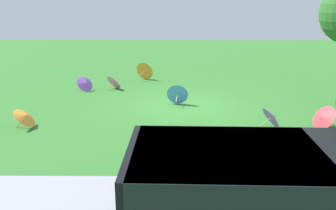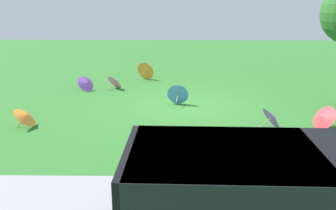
{
  "view_description": "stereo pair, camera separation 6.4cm",
  "coord_description": "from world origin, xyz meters",
  "px_view_note": "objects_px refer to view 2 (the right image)",
  "views": [
    {
      "loc": [
        0.49,
        11.7,
        3.52
      ],
      "look_at": [
        0.57,
        1.9,
        0.6
      ],
      "focal_mm": 38.58,
      "sensor_mm": 36.0,
      "label": 1
    },
    {
      "loc": [
        0.42,
        11.7,
        3.52
      ],
      "look_at": [
        0.57,
        1.9,
        0.6
      ],
      "focal_mm": 38.58,
      "sensor_mm": 36.0,
      "label": 2
    }
  ],
  "objects_px": {
    "van_dark": "(277,192)",
    "parasol_orange_1": "(146,70)",
    "parasol_purple_0": "(86,83)",
    "parasol_blue_1": "(178,94)",
    "parasol_red_0": "(323,117)",
    "parasol_purple_1": "(273,117)",
    "parasol_orange_0": "(26,116)",
    "parasol_pink_0": "(116,81)"
  },
  "relations": [
    {
      "from": "parasol_orange_0",
      "to": "parasol_red_0",
      "type": "xyz_separation_m",
      "value": [
        -8.29,
        -0.01,
        0.01
      ]
    },
    {
      "from": "van_dark",
      "to": "parasol_blue_1",
      "type": "bearing_deg",
      "value": -80.12
    },
    {
      "from": "van_dark",
      "to": "parasol_orange_1",
      "type": "height_order",
      "value": "van_dark"
    },
    {
      "from": "van_dark",
      "to": "parasol_orange_1",
      "type": "relative_size",
      "value": 5.26
    },
    {
      "from": "van_dark",
      "to": "parasol_purple_0",
      "type": "xyz_separation_m",
      "value": [
        4.89,
        -9.25,
        -0.61
      ]
    },
    {
      "from": "van_dark",
      "to": "parasol_pink_0",
      "type": "xyz_separation_m",
      "value": [
        3.78,
        -9.58,
        -0.61
      ]
    },
    {
      "from": "van_dark",
      "to": "parasol_purple_0",
      "type": "bearing_deg",
      "value": -62.16
    },
    {
      "from": "parasol_red_0",
      "to": "parasol_pink_0",
      "type": "xyz_separation_m",
      "value": [
        6.46,
        -4.54,
        -0.04
      ]
    },
    {
      "from": "parasol_red_0",
      "to": "parasol_purple_1",
      "type": "distance_m",
      "value": 1.37
    },
    {
      "from": "parasol_pink_0",
      "to": "van_dark",
      "type": "bearing_deg",
      "value": 111.51
    },
    {
      "from": "parasol_purple_0",
      "to": "parasol_red_0",
      "type": "height_order",
      "value": "parasol_red_0"
    },
    {
      "from": "van_dark",
      "to": "parasol_orange_0",
      "type": "distance_m",
      "value": 7.55
    },
    {
      "from": "parasol_orange_1",
      "to": "parasol_pink_0",
      "type": "xyz_separation_m",
      "value": [
        1.1,
        1.8,
        -0.1
      ]
    },
    {
      "from": "parasol_purple_0",
      "to": "parasol_purple_1",
      "type": "relative_size",
      "value": 1.08
    },
    {
      "from": "van_dark",
      "to": "parasol_blue_1",
      "type": "xyz_separation_m",
      "value": [
        1.3,
        -7.47,
        -0.55
      ]
    },
    {
      "from": "parasol_purple_0",
      "to": "parasol_orange_0",
      "type": "height_order",
      "value": "parasol_orange_0"
    },
    {
      "from": "parasol_orange_1",
      "to": "parasol_purple_1",
      "type": "distance_m",
      "value": 7.42
    },
    {
      "from": "parasol_pink_0",
      "to": "parasol_blue_1",
      "type": "relative_size",
      "value": 1.08
    },
    {
      "from": "parasol_red_0",
      "to": "parasol_orange_1",
      "type": "xyz_separation_m",
      "value": [
        5.36,
        -6.34,
        0.07
      ]
    },
    {
      "from": "parasol_orange_1",
      "to": "parasol_blue_1",
      "type": "distance_m",
      "value": 4.15
    },
    {
      "from": "parasol_purple_1",
      "to": "parasol_blue_1",
      "type": "relative_size",
      "value": 1.03
    },
    {
      "from": "parasol_orange_0",
      "to": "parasol_orange_1",
      "type": "relative_size",
      "value": 0.8
    },
    {
      "from": "parasol_orange_0",
      "to": "parasol_pink_0",
      "type": "distance_m",
      "value": 4.9
    },
    {
      "from": "parasol_orange_0",
      "to": "parasol_pink_0",
      "type": "xyz_separation_m",
      "value": [
        -1.82,
        -4.54,
        -0.03
      ]
    },
    {
      "from": "van_dark",
      "to": "parasol_orange_0",
      "type": "height_order",
      "value": "van_dark"
    },
    {
      "from": "parasol_purple_1",
      "to": "parasol_pink_0",
      "type": "bearing_deg",
      "value": -41.13
    },
    {
      "from": "parasol_red_0",
      "to": "parasol_blue_1",
      "type": "xyz_separation_m",
      "value": [
        3.99,
        -2.43,
        0.02
      ]
    },
    {
      "from": "parasol_orange_0",
      "to": "parasol_purple_0",
      "type": "bearing_deg",
      "value": -99.58
    },
    {
      "from": "parasol_purple_0",
      "to": "parasol_blue_1",
      "type": "xyz_separation_m",
      "value": [
        -3.59,
        1.79,
        0.07
      ]
    },
    {
      "from": "parasol_purple_0",
      "to": "parasol_purple_1",
      "type": "distance_m",
      "value": 7.46
    },
    {
      "from": "parasol_orange_0",
      "to": "parasol_purple_1",
      "type": "distance_m",
      "value": 6.92
    },
    {
      "from": "parasol_purple_1",
      "to": "parasol_blue_1",
      "type": "distance_m",
      "value": 3.52
    },
    {
      "from": "parasol_orange_0",
      "to": "parasol_blue_1",
      "type": "relative_size",
      "value": 0.93
    },
    {
      "from": "parasol_pink_0",
      "to": "parasol_blue_1",
      "type": "distance_m",
      "value": 3.25
    },
    {
      "from": "parasol_pink_0",
      "to": "parasol_orange_0",
      "type": "bearing_deg",
      "value": 68.14
    },
    {
      "from": "parasol_purple_0",
      "to": "parasol_orange_0",
      "type": "distance_m",
      "value": 4.28
    },
    {
      "from": "van_dark",
      "to": "parasol_red_0",
      "type": "bearing_deg",
      "value": -118.05
    },
    {
      "from": "van_dark",
      "to": "parasol_orange_0",
      "type": "relative_size",
      "value": 6.57
    },
    {
      "from": "parasol_pink_0",
      "to": "parasol_red_0",
      "type": "bearing_deg",
      "value": 144.93
    },
    {
      "from": "parasol_red_0",
      "to": "parasol_purple_1",
      "type": "relative_size",
      "value": 1.1
    },
    {
      "from": "parasol_orange_0",
      "to": "parasol_blue_1",
      "type": "distance_m",
      "value": 4.94
    },
    {
      "from": "parasol_orange_1",
      "to": "parasol_pink_0",
      "type": "relative_size",
      "value": 1.08
    }
  ]
}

